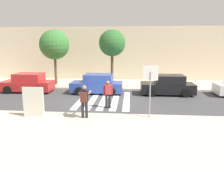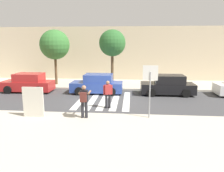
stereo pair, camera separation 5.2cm
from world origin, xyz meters
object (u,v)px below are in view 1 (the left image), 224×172
(stop_sign, at_px, (150,80))
(advertising_board, at_px, (33,102))
(parked_car_blue, at_px, (97,84))
(parked_car_black, at_px, (168,85))
(parked_car_red, at_px, (28,83))
(street_tree_west, at_px, (54,45))
(photographer_with_backpack, at_px, (84,99))
(pedestrian_crossing, at_px, (108,93))
(street_tree_center, at_px, (112,43))

(stop_sign, xyz_separation_m, advertising_board, (-6.06, -0.42, -1.19))
(parked_car_blue, xyz_separation_m, parked_car_black, (5.57, -0.00, 0.00))
(parked_car_red, relative_size, street_tree_west, 0.81)
(stop_sign, distance_m, photographer_with_backpack, 3.51)
(parked_car_blue, height_order, street_tree_west, street_tree_west)
(parked_car_red, relative_size, parked_car_blue, 1.00)
(pedestrian_crossing, relative_size, parked_car_black, 0.42)
(pedestrian_crossing, height_order, parked_car_black, pedestrian_crossing)
(parked_car_black, bearing_deg, photographer_with_backpack, -129.61)
(parked_car_black, bearing_deg, advertising_board, -141.18)
(stop_sign, relative_size, parked_car_black, 0.67)
(stop_sign, bearing_deg, advertising_board, -176.06)
(street_tree_center, bearing_deg, parked_car_blue, -116.42)
(advertising_board, bearing_deg, street_tree_center, 68.05)
(photographer_with_backpack, xyz_separation_m, parked_car_red, (-6.08, 6.36, -0.44))
(parked_car_red, xyz_separation_m, advertising_board, (3.39, -6.40, 0.21))
(pedestrian_crossing, relative_size, parked_car_red, 0.42)
(photographer_with_backpack, distance_m, parked_car_red, 8.81)
(stop_sign, distance_m, street_tree_west, 12.11)
(parked_car_red, bearing_deg, parked_car_black, 0.00)
(advertising_board, bearing_deg, parked_car_blue, 69.56)
(parked_car_blue, relative_size, advertising_board, 2.56)
(photographer_with_backpack, distance_m, street_tree_center, 8.91)
(parked_car_red, height_order, parked_car_blue, same)
(pedestrian_crossing, height_order, parked_car_red, pedestrian_crossing)
(street_tree_west, height_order, street_tree_center, street_tree_west)
(photographer_with_backpack, relative_size, pedestrian_crossing, 1.00)
(parked_car_red, height_order, street_tree_center, street_tree_center)
(parked_car_blue, bearing_deg, street_tree_west, 146.69)
(photographer_with_backpack, relative_size, advertising_board, 1.08)
(parked_car_red, distance_m, advertising_board, 7.25)
(parked_car_black, bearing_deg, parked_car_red, 180.00)
(pedestrian_crossing, xyz_separation_m, parked_car_blue, (-1.29, 4.03, -0.25))
(parked_car_red, distance_m, street_tree_west, 4.46)
(photographer_with_backpack, height_order, parked_car_red, photographer_with_backpack)
(photographer_with_backpack, distance_m, parked_car_blue, 6.38)
(pedestrian_crossing, xyz_separation_m, parked_car_red, (-7.06, 4.03, -0.25))
(parked_car_red, bearing_deg, photographer_with_backpack, -46.28)
(photographer_with_backpack, bearing_deg, parked_car_black, 50.39)
(pedestrian_crossing, bearing_deg, parked_car_black, 43.26)
(street_tree_center, bearing_deg, parked_car_black, -24.46)
(parked_car_black, bearing_deg, stop_sign, -107.65)
(stop_sign, height_order, pedestrian_crossing, stop_sign)
(advertising_board, bearing_deg, parked_car_black, 38.82)
(photographer_with_backpack, distance_m, street_tree_west, 10.71)
(photographer_with_backpack, bearing_deg, street_tree_west, 116.95)
(stop_sign, height_order, photographer_with_backpack, stop_sign)
(parked_car_blue, xyz_separation_m, street_tree_west, (-4.39, 2.89, 3.10))
(photographer_with_backpack, relative_size, street_tree_center, 0.34)
(parked_car_red, distance_m, street_tree_center, 7.81)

